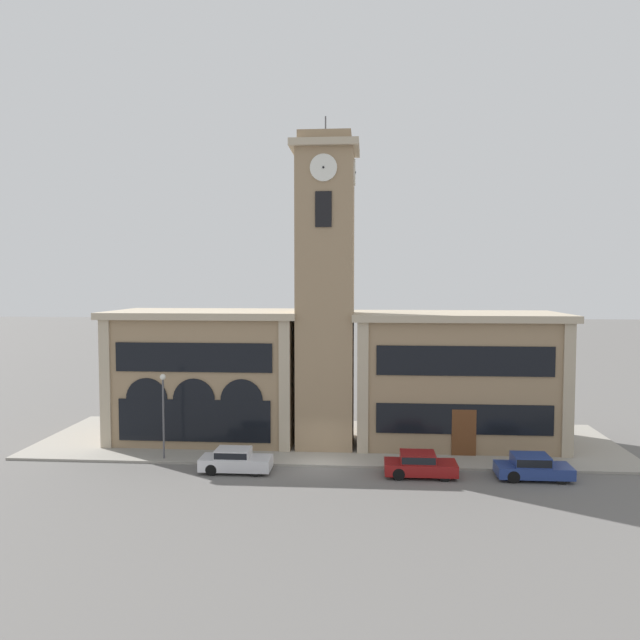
{
  "coord_description": "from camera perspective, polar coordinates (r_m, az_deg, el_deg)",
  "views": [
    {
      "loc": [
        2.8,
        -36.07,
        10.98
      ],
      "look_at": [
        -0.22,
        2.79,
        8.57
      ],
      "focal_mm": 35.0,
      "sensor_mm": 36.0,
      "label": 1
    }
  ],
  "objects": [
    {
      "name": "town_hall_left_wing",
      "position": [
        44.28,
        -10.22,
        -4.92
      ],
      "size": [
        13.12,
        7.77,
        8.97
      ],
      "color": "#937A5B",
      "rests_on": "ground_plane"
    },
    {
      "name": "parked_car_mid",
      "position": [
        36.46,
        9.08,
        -12.86
      ],
      "size": [
        4.05,
        1.83,
        1.36
      ],
      "rotation": [
        0.0,
        0.0,
        0.0
      ],
      "color": "maroon",
      "rests_on": "ground_plane"
    },
    {
      "name": "sidewalk_kerb",
      "position": [
        43.49,
        0.61,
        -10.98
      ],
      "size": [
        38.83,
        11.86,
        0.15
      ],
      "color": "gray",
      "rests_on": "ground_plane"
    },
    {
      "name": "town_hall_right_wing",
      "position": [
        43.28,
        12.37,
        -5.19
      ],
      "size": [
        13.99,
        7.77,
        8.88
      ],
      "color": "#937A5B",
      "rests_on": "ground_plane"
    },
    {
      "name": "street_lamp",
      "position": [
        39.5,
        -14.14,
        -7.31
      ],
      "size": [
        0.36,
        0.36,
        5.21
      ],
      "color": "#4C4C51",
      "rests_on": "sidewalk_kerb"
    },
    {
      "name": "parked_car_near",
      "position": [
        37.13,
        -7.77,
        -12.55
      ],
      "size": [
        4.09,
        1.75,
        1.36
      ],
      "rotation": [
        0.0,
        0.0,
        0.0
      ],
      "color": "silver",
      "rests_on": "ground_plane"
    },
    {
      "name": "ground_plane",
      "position": [
        37.81,
        -0.0,
        -13.34
      ],
      "size": [
        300.0,
        300.0,
        0.0
      ],
      "primitive_type": "plane",
      "color": "#605E5B"
    },
    {
      "name": "parked_car_far",
      "position": [
        37.47,
        18.84,
        -12.55
      ],
      "size": [
        4.1,
        1.82,
        1.37
      ],
      "rotation": [
        0.0,
        0.0,
        0.0
      ],
      "color": "navy",
      "rests_on": "ground_plane"
    },
    {
      "name": "clock_tower",
      "position": [
        40.79,
        0.5,
        2.53
      ],
      "size": [
        4.36,
        4.36,
        21.6
      ],
      "color": "#937A5B",
      "rests_on": "ground_plane"
    }
  ]
}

